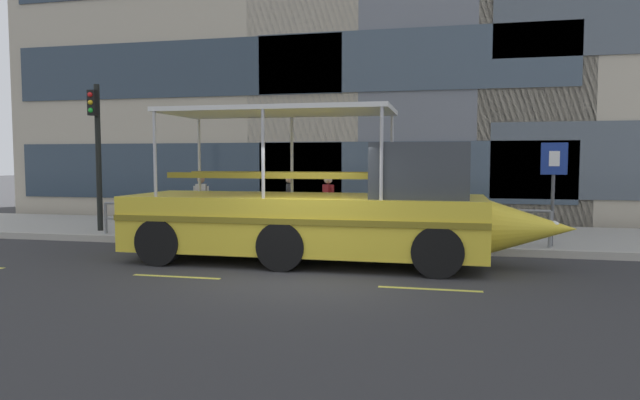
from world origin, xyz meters
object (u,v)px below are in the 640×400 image
parking_sign (554,176)px  pedestrian_near_bow (444,203)px  leaned_bicycle (152,220)px  pedestrian_mid_left (328,200)px  duck_tour_boat (330,212)px  traffic_light_pole (97,143)px  pedestrian_mid_right (290,198)px  pedestrian_near_stern (201,197)px

parking_sign → pedestrian_near_bow: bearing=165.8°
leaned_bicycle → pedestrian_mid_left: 5.09m
parking_sign → duck_tour_boat: duck_tour_boat is taller
traffic_light_pole → pedestrian_mid_right: (5.53, 0.94, -1.59)m
traffic_light_pole → duck_tour_boat: 8.02m
duck_tour_boat → pedestrian_near_stern: duck_tour_boat is taller
duck_tour_boat → pedestrian_near_bow: 3.84m
duck_tour_boat → pedestrian_mid_right: size_ratio=5.96×
leaned_bicycle → pedestrian_mid_left: bearing=3.4°
pedestrian_near_bow → pedestrian_near_stern: (-7.00, 0.43, 0.03)m
traffic_light_pole → duck_tour_boat: size_ratio=0.44×
parking_sign → pedestrian_near_stern: 9.64m
duck_tour_boat → pedestrian_near_stern: 5.69m
traffic_light_pole → pedestrian_mid_left: traffic_light_pole is taller
traffic_light_pole → parking_sign: size_ratio=1.71×
leaned_bicycle → pedestrian_near_bow: pedestrian_near_bow is taller
pedestrian_mid_left → pedestrian_near_bow: bearing=3.5°
parking_sign → pedestrian_mid_left: bearing=175.3°
parking_sign → traffic_light_pole: bearing=178.9°
traffic_light_pole → leaned_bicycle: traffic_light_pole is taller
traffic_light_pole → pedestrian_mid_left: 6.99m
pedestrian_mid_left → leaned_bicycle: bearing=-176.6°
traffic_light_pole → pedestrian_near_bow: traffic_light_pole is taller
leaned_bicycle → duck_tour_boat: bearing=-23.7°
leaned_bicycle → pedestrian_near_stern: pedestrian_near_stern is taller
pedestrian_near_bow → pedestrian_near_stern: pedestrian_near_stern is taller
leaned_bicycle → duck_tour_boat: duck_tour_boat is taller
pedestrian_mid_left → pedestrian_mid_right: pedestrian_mid_left is taller
traffic_light_pole → duck_tour_boat: (7.42, -2.57, -1.64)m
duck_tour_boat → pedestrian_mid_left: (-0.61, 2.79, 0.07)m
pedestrian_mid_right → pedestrian_near_stern: pedestrian_mid_right is taller
parking_sign → pedestrian_mid_right: 7.01m
parking_sign → pedestrian_near_stern: size_ratio=1.55×
parking_sign → duck_tour_boat: (-4.98, -2.33, -0.76)m
leaned_bicycle → duck_tour_boat: (5.66, -2.49, 0.55)m
pedestrian_near_bow → pedestrian_near_stern: size_ratio=0.97×
pedestrian_mid_right → pedestrian_near_stern: (-2.68, -0.11, -0.01)m
traffic_light_pole → pedestrian_near_bow: (9.86, 0.40, -1.63)m
duck_tour_boat → parking_sign: bearing=25.0°
duck_tour_boat → pedestrian_near_stern: size_ratio=6.04×
leaned_bicycle → duck_tour_boat: 6.21m
leaned_bicycle → pedestrian_near_bow: 8.13m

